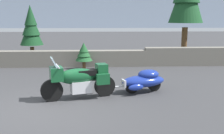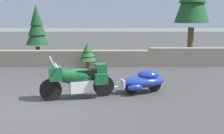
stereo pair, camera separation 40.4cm
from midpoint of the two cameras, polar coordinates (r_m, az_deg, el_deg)
ground_plane at (r=7.56m, az=-14.36°, el=-8.68°), size 80.00×80.00×0.00m
stone_guard_wall at (r=13.51m, az=-4.35°, el=2.04°), size 24.00×0.60×0.94m
distant_ridgeline at (r=103.46m, az=-1.01°, el=13.77°), size 240.00×80.00×16.00m
touring_motorcycle at (r=8.10m, az=-6.03°, el=-2.52°), size 2.26×1.13×1.33m
car_shaped_trailer at (r=8.79m, az=8.23°, el=-2.93°), size 2.21×1.10×0.76m
pine_tree_secondary at (r=14.75m, az=-15.23°, el=8.37°), size 1.21×1.21×3.14m
pine_sapling_near at (r=12.68m, az=-4.36°, el=3.15°), size 0.83×0.83×1.29m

